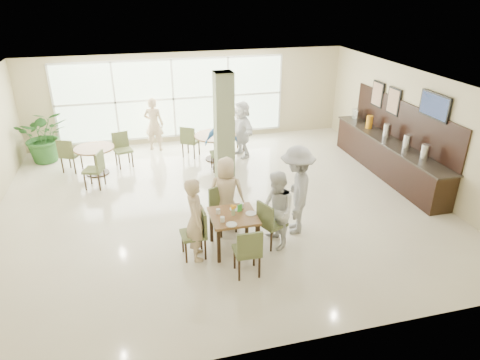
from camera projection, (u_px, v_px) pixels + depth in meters
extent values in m
plane|color=beige|center=(219.00, 202.00, 10.07)|extent=(10.00, 10.00, 0.00)
plane|color=white|center=(217.00, 83.00, 8.89)|extent=(10.00, 10.00, 0.00)
plane|color=#C8BB8F|center=(189.00, 98.00, 13.43)|extent=(10.00, 0.00, 10.00)
plane|color=#C8BB8F|center=(288.00, 265.00, 5.53)|extent=(10.00, 0.00, 10.00)
plane|color=#C8BB8F|center=(415.00, 129.00, 10.59)|extent=(0.00, 9.00, 9.00)
plane|color=silver|center=(173.00, 99.00, 13.29)|extent=(7.00, 0.00, 7.00)
cube|color=#6B714F|center=(224.00, 129.00, 10.62)|extent=(0.45, 0.45, 2.80)
cube|color=brown|center=(233.00, 216.00, 8.03)|extent=(0.86, 0.86, 0.05)
cube|color=black|center=(219.00, 246.00, 7.79)|extent=(0.06, 0.06, 0.70)
cube|color=black|center=(257.00, 241.00, 7.95)|extent=(0.06, 0.06, 0.70)
cube|color=black|center=(211.00, 226.00, 8.43)|extent=(0.06, 0.06, 0.70)
cube|color=black|center=(247.00, 221.00, 8.59)|extent=(0.06, 0.06, 0.70)
cylinder|color=brown|center=(94.00, 148.00, 11.26)|extent=(1.04, 1.04, 0.04)
cylinder|color=black|center=(96.00, 161.00, 11.42)|extent=(0.10, 0.10, 0.71)
cylinder|color=black|center=(98.00, 173.00, 11.57)|extent=(0.60, 0.60, 0.03)
cylinder|color=brown|center=(215.00, 135.00, 12.19)|extent=(1.20, 1.20, 0.04)
cylinder|color=black|center=(215.00, 148.00, 12.35)|extent=(0.10, 0.10, 0.71)
cylinder|color=black|center=(216.00, 159.00, 12.49)|extent=(0.60, 0.60, 0.03)
cylinder|color=white|center=(242.00, 206.00, 8.25)|extent=(0.08, 0.08, 0.10)
cylinder|color=white|center=(218.00, 211.00, 8.04)|extent=(0.08, 0.08, 0.10)
cylinder|color=white|center=(222.00, 219.00, 7.77)|extent=(0.08, 0.08, 0.10)
cylinder|color=white|center=(231.00, 224.00, 7.70)|extent=(0.20, 0.20, 0.01)
cylinder|color=white|center=(235.00, 209.00, 8.23)|extent=(0.20, 0.20, 0.01)
cylinder|color=white|center=(251.00, 213.00, 8.06)|extent=(0.20, 0.20, 0.01)
cylinder|color=#99B27F|center=(233.00, 212.00, 8.00)|extent=(0.07, 0.07, 0.12)
sphere|color=orange|center=(235.00, 207.00, 7.96)|extent=(0.07, 0.07, 0.07)
sphere|color=orange|center=(232.00, 206.00, 7.97)|extent=(0.07, 0.07, 0.07)
sphere|color=orange|center=(233.00, 208.00, 7.92)|extent=(0.07, 0.07, 0.07)
cube|color=green|center=(240.00, 208.00, 8.11)|extent=(0.10, 0.06, 0.15)
cube|color=black|center=(387.00, 158.00, 11.37)|extent=(0.60, 4.60, 0.90)
cube|color=black|center=(390.00, 142.00, 11.17)|extent=(0.64, 4.70, 0.04)
cube|color=black|center=(403.00, 121.00, 11.01)|extent=(0.04, 4.60, 1.00)
cylinder|color=silver|center=(425.00, 153.00, 9.84)|extent=(0.20, 0.20, 0.40)
cylinder|color=silver|center=(407.00, 143.00, 10.46)|extent=(0.20, 0.20, 0.40)
cylinder|color=silver|center=(387.00, 131.00, 11.25)|extent=(0.20, 0.20, 0.40)
cylinder|color=orange|center=(369.00, 122.00, 12.05)|extent=(0.18, 0.18, 0.36)
cube|color=silver|center=(357.00, 115.00, 12.66)|extent=(0.18, 0.30, 0.36)
cube|color=black|center=(435.00, 106.00, 9.74)|extent=(0.06, 1.00, 0.58)
cube|color=#7F99CC|center=(434.00, 106.00, 9.73)|extent=(0.01, 0.92, 0.50)
cube|color=black|center=(394.00, 101.00, 11.27)|extent=(0.04, 0.55, 0.70)
cube|color=#9B5938|center=(393.00, 101.00, 11.26)|extent=(0.01, 0.47, 0.62)
cube|color=black|center=(378.00, 94.00, 11.97)|extent=(0.04, 0.55, 0.70)
cube|color=#9B5938|center=(377.00, 94.00, 11.97)|extent=(0.01, 0.47, 0.62)
imported|color=#295E25|center=(44.00, 136.00, 12.07)|extent=(1.49, 1.49, 1.52)
imported|color=#CBAE87|center=(196.00, 219.00, 7.76)|extent=(0.40, 0.60, 1.61)
imported|color=#CBAE87|center=(226.00, 193.00, 8.82)|extent=(0.85, 0.65, 1.54)
imported|color=white|center=(277.00, 211.00, 8.10)|extent=(0.62, 0.78, 1.56)
imported|color=#A0A0A2|center=(296.00, 190.00, 8.57)|extent=(1.04, 1.36, 1.86)
imported|color=#4380C9|center=(221.00, 142.00, 11.50)|extent=(1.01, 0.68, 1.59)
imported|color=white|center=(241.00, 129.00, 12.42)|extent=(1.05, 1.65, 1.65)
imported|color=#CBAE87|center=(154.00, 124.00, 12.85)|extent=(0.70, 0.58, 1.64)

